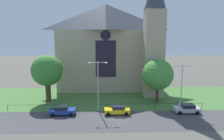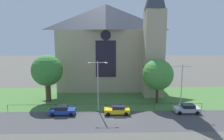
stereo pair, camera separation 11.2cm
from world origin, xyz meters
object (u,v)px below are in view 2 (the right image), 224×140
object	(u,v)px
tree_right_near	(158,75)
streetlamp_near	(98,80)
parked_car_yellow	(117,110)
parked_car_silver	(187,109)
parked_car_blue	(62,110)
streetlamp_far	(182,82)
church_building	(109,46)
tree_left_near	(47,71)

from	to	relation	value
tree_right_near	streetlamp_near	world-z (taller)	streetlamp_near
parked_car_yellow	parked_car_silver	distance (m)	11.86
streetlamp_near	parked_car_blue	distance (m)	7.73
parked_car_blue	parked_car_silver	distance (m)	20.96
parked_car_blue	parked_car_silver	bearing A→B (deg)	-0.54
tree_right_near	streetlamp_far	size ratio (longest dim) A/B	1.06
tree_right_near	streetlamp_far	distance (m)	5.18
parked_car_yellow	parked_car_silver	world-z (taller)	same
church_building	tree_right_near	world-z (taller)	church_building
tree_right_near	church_building	bearing A→B (deg)	126.69
parked_car_blue	parked_car_yellow	bearing A→B (deg)	-1.12
streetlamp_far	parked_car_silver	world-z (taller)	streetlamp_far
church_building	tree_left_near	xyz separation A→B (m)	(-12.12, -10.88, -4.16)
streetlamp_far	tree_left_near	bearing A→B (deg)	167.53
church_building	parked_car_yellow	bearing A→B (deg)	-86.47
church_building	streetlamp_far	distance (m)	21.07
streetlamp_near	tree_left_near	bearing A→B (deg)	151.61
tree_left_near	parked_car_yellow	bearing A→B (deg)	-28.21
streetlamp_far	parked_car_blue	bearing A→B (deg)	-175.20
streetlamp_near	parked_car_yellow	size ratio (longest dim) A/B	2.06
church_building	parked_car_yellow	world-z (taller)	church_building
church_building	streetlamp_far	size ratio (longest dim) A/B	3.26
streetlamp_far	church_building	bearing A→B (deg)	127.13
tree_left_near	parked_car_blue	bearing A→B (deg)	-59.86
tree_right_near	parked_car_silver	bearing A→B (deg)	-55.01
church_building	parked_car_silver	world-z (taller)	church_building
church_building	parked_car_silver	xyz separation A→B (m)	(12.97, -17.74, -9.53)
tree_right_near	streetlamp_near	distance (m)	11.94
church_building	tree_left_near	bearing A→B (deg)	-138.10
parked_car_silver	tree_right_near	bearing A→B (deg)	-53.48
streetlamp_near	parked_car_silver	xyz separation A→B (m)	(15.08, -1.45, -4.73)
tree_right_near	tree_left_near	size ratio (longest dim) A/B	0.92
streetlamp_far	parked_car_blue	world-z (taller)	streetlamp_far
streetlamp_far	parked_car_yellow	xyz separation A→B (m)	(-11.22, -1.69, -4.36)
streetlamp_near	parked_car_blue	world-z (taller)	streetlamp_near
tree_left_near	streetlamp_near	bearing A→B (deg)	-28.39
streetlamp_far	parked_car_silver	distance (m)	4.64
streetlamp_far	parked_car_silver	size ratio (longest dim) A/B	1.88
parked_car_blue	parked_car_yellow	distance (m)	9.10
parked_car_blue	parked_car_yellow	world-z (taller)	same
tree_right_near	parked_car_blue	bearing A→B (deg)	-161.42
tree_left_near	streetlamp_far	distance (m)	25.06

